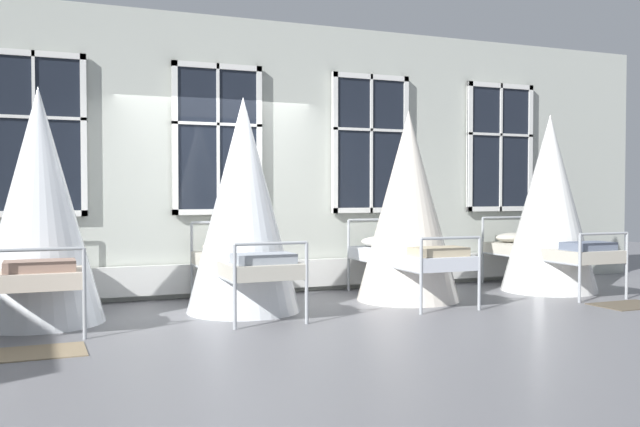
{
  "coord_description": "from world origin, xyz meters",
  "views": [
    {
      "loc": [
        -2.09,
        -7.63,
        1.32
      ],
      "look_at": [
        0.94,
        -0.11,
        1.08
      ],
      "focal_mm": 39.11,
      "sensor_mm": 36.0,
      "label": 1
    }
  ],
  "objects_px": {
    "cot_third": "(243,209)",
    "cot_fifth": "(549,206)",
    "cot_fourth": "(408,209)",
    "cot_second": "(39,210)"
  },
  "relations": [
    {
      "from": "cot_third",
      "to": "cot_fifth",
      "type": "relative_size",
      "value": 1.0
    },
    {
      "from": "cot_third",
      "to": "cot_fifth",
      "type": "xyz_separation_m",
      "value": [
        4.25,
        0.03,
        -0.01
      ]
    },
    {
      "from": "cot_third",
      "to": "cot_fourth",
      "type": "height_order",
      "value": "cot_third"
    },
    {
      "from": "cot_second",
      "to": "cot_fifth",
      "type": "distance_m",
      "value": 6.35
    },
    {
      "from": "cot_fifth",
      "to": "cot_second",
      "type": "bearing_deg",
      "value": 89.34
    },
    {
      "from": "cot_third",
      "to": "cot_fourth",
      "type": "relative_size",
      "value": 1.02
    },
    {
      "from": "cot_fourth",
      "to": "cot_fifth",
      "type": "distance_m",
      "value": 2.15
    },
    {
      "from": "cot_third",
      "to": "cot_second",
      "type": "bearing_deg",
      "value": 87.48
    },
    {
      "from": "cot_second",
      "to": "cot_fifth",
      "type": "bearing_deg",
      "value": -90.06
    },
    {
      "from": "cot_fourth",
      "to": "cot_fifth",
      "type": "height_order",
      "value": "cot_fifth"
    }
  ]
}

